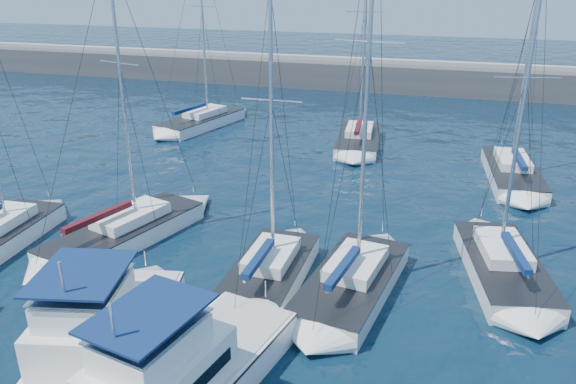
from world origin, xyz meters
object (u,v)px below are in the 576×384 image
(sailboat_mid_e, at_px, (503,266))
(sailboat_back_b, at_px, (359,140))
(sailboat_mid_d, at_px, (352,282))
(sailboat_back_c, at_px, (512,173))
(motor_yacht_port_inner, at_px, (103,338))
(sailboat_back_a, at_px, (202,121))
(motor_yacht_stbd_inner, at_px, (177,383))
(sailboat_mid_b, at_px, (125,232))
(sailboat_mid_c, at_px, (268,274))

(sailboat_mid_e, distance_m, sailboat_back_b, 20.82)
(sailboat_mid_d, distance_m, sailboat_back_c, 18.70)
(motor_yacht_port_inner, bearing_deg, sailboat_mid_e, 24.43)
(sailboat_mid_e, distance_m, sailboat_back_a, 31.67)
(motor_yacht_stbd_inner, distance_m, sailboat_mid_b, 13.13)
(sailboat_mid_c, relative_size, sailboat_back_b, 0.80)
(sailboat_mid_c, relative_size, sailboat_mid_e, 0.91)
(sailboat_mid_e, relative_size, sailboat_back_b, 0.88)
(motor_yacht_stbd_inner, relative_size, sailboat_back_c, 0.73)
(sailboat_mid_e, height_order, sailboat_back_b, sailboat_back_b)
(sailboat_back_a, bearing_deg, sailboat_back_b, 7.59)
(motor_yacht_port_inner, xyz_separation_m, sailboat_back_a, (-10.38, 30.86, -0.60))
(sailboat_mid_b, bearing_deg, motor_yacht_stbd_inner, -34.64)
(sailboat_mid_b, distance_m, sailboat_back_a, 22.70)
(sailboat_mid_b, xyz_separation_m, sailboat_back_c, (19.96, 15.39, -0.01))
(sailboat_mid_c, height_order, sailboat_back_b, sailboat_back_b)
(motor_yacht_port_inner, distance_m, sailboat_mid_d, 10.51)
(sailboat_mid_b, distance_m, sailboat_mid_e, 18.71)
(motor_yacht_port_inner, xyz_separation_m, sailboat_mid_d, (7.58, 7.25, -0.58))
(sailboat_back_b, bearing_deg, sailboat_mid_c, -96.23)
(motor_yacht_stbd_inner, xyz_separation_m, sailboat_mid_d, (4.03, 8.59, -0.58))
(sailboat_back_c, bearing_deg, sailboat_back_a, 160.82)
(sailboat_mid_e, height_order, sailboat_back_a, sailboat_back_a)
(motor_yacht_port_inner, height_order, sailboat_mid_b, sailboat_mid_b)
(sailboat_mid_c, height_order, sailboat_back_c, sailboat_back_c)
(sailboat_mid_d, distance_m, sailboat_back_a, 29.66)
(sailboat_mid_c, bearing_deg, sailboat_mid_e, 20.08)
(motor_yacht_stbd_inner, height_order, sailboat_mid_d, sailboat_mid_d)
(sailboat_back_c, bearing_deg, sailboat_mid_e, -100.36)
(motor_yacht_port_inner, height_order, motor_yacht_stbd_inner, same)
(sailboat_back_c, bearing_deg, sailboat_mid_d, -119.20)
(motor_yacht_port_inner, bearing_deg, motor_yacht_stbd_inner, -33.32)
(sailboat_mid_b, bearing_deg, sailboat_back_a, 121.17)
(motor_yacht_port_inner, bearing_deg, sailboat_mid_d, 31.00)
(motor_yacht_port_inner, relative_size, sailboat_mid_b, 0.63)
(motor_yacht_stbd_inner, distance_m, sailboat_back_c, 28.19)
(motor_yacht_stbd_inner, bearing_deg, sailboat_mid_b, 140.48)
(sailboat_mid_e, bearing_deg, sailboat_back_b, 107.00)
(motor_yacht_stbd_inner, xyz_separation_m, sailboat_mid_c, (0.29, 8.25, -0.62))
(sailboat_mid_c, distance_m, sailboat_back_b, 22.02)
(sailboat_back_c, bearing_deg, sailboat_back_b, 152.59)
(sailboat_back_a, bearing_deg, motor_yacht_stbd_inner, -51.47)
(sailboat_back_a, bearing_deg, sailboat_mid_b, -60.28)
(sailboat_mid_e, xyz_separation_m, sailboat_back_b, (-9.85, 18.34, 0.02))
(sailboat_mid_e, distance_m, sailboat_back_c, 13.75)
(sailboat_mid_b, xyz_separation_m, sailboat_mid_d, (12.24, -1.64, 0.04))
(sailboat_mid_d, xyz_separation_m, sailboat_back_b, (-3.46, 21.69, -0.01))
(sailboat_back_a, distance_m, sailboat_back_b, 14.62)
(motor_yacht_port_inner, xyz_separation_m, sailboat_mid_e, (13.97, 10.60, -0.61))
(sailboat_mid_c, height_order, sailboat_back_a, sailboat_back_a)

